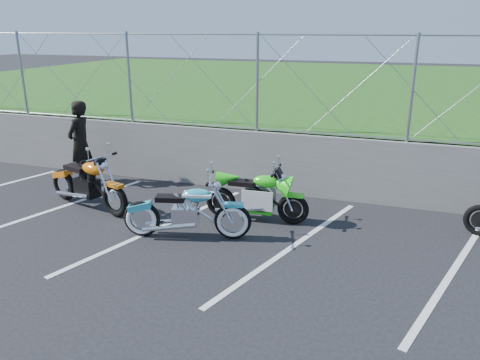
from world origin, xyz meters
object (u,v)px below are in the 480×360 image
(naked_orange, at_px, (89,185))
(sportbike_green, at_px, (258,198))
(cruiser_turquoise, at_px, (188,213))
(person_standing, at_px, (80,143))

(naked_orange, height_order, sportbike_green, naked_orange)
(cruiser_turquoise, xyz_separation_m, person_standing, (-3.51, 1.89, 0.50))
(naked_orange, xyz_separation_m, person_standing, (-1.11, 1.29, 0.46))
(naked_orange, xyz_separation_m, sportbike_green, (3.28, 0.48, -0.04))
(cruiser_turquoise, xyz_separation_m, naked_orange, (-2.40, 0.60, 0.04))
(cruiser_turquoise, relative_size, person_standing, 1.14)
(cruiser_turquoise, relative_size, naked_orange, 0.98)
(cruiser_turquoise, distance_m, person_standing, 4.02)
(sportbike_green, bearing_deg, person_standing, 166.65)
(cruiser_turquoise, distance_m, sportbike_green, 1.39)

